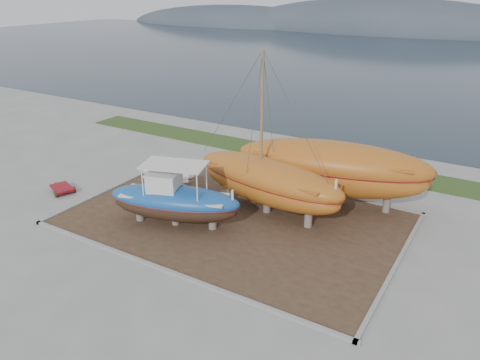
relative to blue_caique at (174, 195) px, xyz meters
The scene contains 11 objects.
ground 3.56m from the blue_caique, 35.92° to the right, with size 140.00×140.00×0.00m, color gray.
dirt_patch 3.78m from the blue_caique, 41.96° to the left, with size 18.00×12.00×0.06m, color #422D1E.
curb_frame 3.75m from the blue_caique, 41.96° to the left, with size 18.60×12.60×0.15m, color gray, non-canonical shape.
grass_strip 14.05m from the blue_caique, 79.81° to the left, with size 44.00×3.00×0.08m, color #284219.
sea 68.28m from the blue_caique, 87.93° to the left, with size 260.00×100.00×0.04m, color #192833, non-canonical shape.
mountain_ridge 123.25m from the blue_caique, 88.85° to the left, with size 200.00×36.00×20.00m, color #333D49, non-canonical shape.
blue_caique is the anchor object (origin of this frame).
white_dinghy 5.69m from the blue_caique, 133.10° to the left, with size 3.73×1.40×1.12m, color white, non-canonical shape.
orange_sailboat 6.07m from the blue_caique, 47.86° to the left, with size 9.80×2.89×9.23m, color #AA5B1A, non-canonical shape.
orange_bare_hull 9.38m from the blue_caique, 47.79° to the left, with size 11.56×3.47×3.79m, color #AA5B1A, non-canonical shape.
red_trailer 9.22m from the blue_caique, behind, with size 2.58×1.29×0.37m, color maroon, non-canonical shape.
Camera 1 is at (12.52, -16.09, 12.40)m, focal length 35.00 mm.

